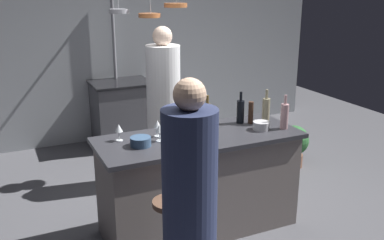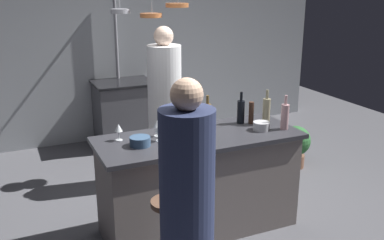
% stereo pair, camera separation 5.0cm
% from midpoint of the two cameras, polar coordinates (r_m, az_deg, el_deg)
% --- Properties ---
extents(ground_plane, '(9.00, 9.00, 0.00)m').
position_cam_midpoint_polar(ground_plane, '(4.24, 0.53, -13.58)').
color(ground_plane, '#4C4C51').
extents(back_wall, '(6.40, 0.16, 2.60)m').
position_cam_midpoint_polar(back_wall, '(6.39, -10.56, 9.14)').
color(back_wall, '#9EA3A8').
rests_on(back_wall, ground_plane).
extents(kitchen_island, '(1.80, 0.72, 0.90)m').
position_cam_midpoint_polar(kitchen_island, '(4.03, 0.54, -8.04)').
color(kitchen_island, slate).
rests_on(kitchen_island, ground_plane).
extents(stove_range, '(0.80, 0.64, 0.89)m').
position_cam_midpoint_polar(stove_range, '(6.19, -9.19, 0.86)').
color(stove_range, '#47474C').
rests_on(stove_range, ground_plane).
extents(chef, '(0.37, 0.37, 1.74)m').
position_cam_midpoint_polar(chef, '(4.89, -3.93, 1.00)').
color(chef, white).
rests_on(chef, ground_plane).
extents(bar_stool_left, '(0.28, 0.28, 0.68)m').
position_cam_midpoint_polar(bar_stool_left, '(3.38, -3.18, -14.91)').
color(bar_stool_left, '#4C4C51').
rests_on(bar_stool_left, ground_plane).
extents(guest_left, '(0.35, 0.35, 1.65)m').
position_cam_midpoint_polar(guest_left, '(2.87, -0.80, -12.09)').
color(guest_left, '#262D4C').
rests_on(guest_left, ground_plane).
extents(overhead_pot_rack, '(0.88, 1.55, 2.17)m').
position_cam_midpoint_polar(overhead_pot_rack, '(5.39, -7.54, 11.87)').
color(overhead_pot_rack, gray).
rests_on(overhead_pot_rack, ground_plane).
extents(potted_plant, '(0.36, 0.36, 0.52)m').
position_cam_midpoint_polar(potted_plant, '(5.54, 12.71, -2.96)').
color(potted_plant, brown).
rests_on(potted_plant, ground_plane).
extents(pepper_mill, '(0.05, 0.05, 0.21)m').
position_cam_midpoint_polar(pepper_mill, '(4.19, 7.23, 0.95)').
color(pepper_mill, '#382319').
rests_on(pepper_mill, kitchen_island).
extents(wine_bottle_green, '(0.07, 0.07, 0.29)m').
position_cam_midpoint_polar(wine_bottle_green, '(3.70, 1.94, -1.13)').
color(wine_bottle_green, '#193D23').
rests_on(wine_bottle_green, kitchen_island).
extents(wine_bottle_amber, '(0.07, 0.07, 0.29)m').
position_cam_midpoint_polar(wine_bottle_amber, '(4.09, 1.62, 0.73)').
color(wine_bottle_amber, brown).
rests_on(wine_bottle_amber, kitchen_island).
extents(wine_bottle_dark, '(0.07, 0.07, 0.30)m').
position_cam_midpoint_polar(wine_bottle_dark, '(4.19, 5.91, 1.15)').
color(wine_bottle_dark, black).
rests_on(wine_bottle_dark, kitchen_island).
extents(wine_bottle_white, '(0.07, 0.07, 0.33)m').
position_cam_midpoint_polar(wine_bottle_white, '(4.20, 9.15, 1.23)').
color(wine_bottle_white, gray).
rests_on(wine_bottle_white, kitchen_island).
extents(wine_bottle_rose, '(0.07, 0.07, 0.31)m').
position_cam_midpoint_polar(wine_bottle_rose, '(4.08, 11.47, 0.54)').
color(wine_bottle_rose, '#B78C8E').
rests_on(wine_bottle_rose, kitchen_island).
extents(wine_glass_near_left_guest, '(0.07, 0.07, 0.15)m').
position_cam_midpoint_polar(wine_glass_near_left_guest, '(3.75, -9.79, -1.13)').
color(wine_glass_near_left_guest, silver).
rests_on(wine_glass_near_left_guest, kitchen_island).
extents(wine_glass_by_chef, '(0.07, 0.07, 0.15)m').
position_cam_midpoint_polar(wine_glass_by_chef, '(3.82, -4.86, -0.63)').
color(wine_glass_by_chef, silver).
rests_on(wine_glass_by_chef, kitchen_island).
extents(wine_glass_near_right_guest, '(0.07, 0.07, 0.15)m').
position_cam_midpoint_polar(wine_glass_near_right_guest, '(3.70, -4.59, -1.20)').
color(wine_glass_near_right_guest, silver).
rests_on(wine_glass_near_right_guest, kitchen_island).
extents(mixing_bowl_blue, '(0.17, 0.17, 0.08)m').
position_cam_midpoint_polar(mixing_bowl_blue, '(3.63, -7.02, -2.77)').
color(mixing_bowl_blue, '#334C6B').
rests_on(mixing_bowl_blue, kitchen_island).
extents(mixing_bowl_ceramic, '(0.18, 0.18, 0.06)m').
position_cam_midpoint_polar(mixing_bowl_ceramic, '(3.85, -2.01, -1.62)').
color(mixing_bowl_ceramic, silver).
rests_on(mixing_bowl_ceramic, kitchen_island).
extents(mixing_bowl_steel, '(0.15, 0.15, 0.08)m').
position_cam_midpoint_polar(mixing_bowl_steel, '(4.04, 8.53, -0.73)').
color(mixing_bowl_steel, '#B7B7BC').
rests_on(mixing_bowl_steel, kitchen_island).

